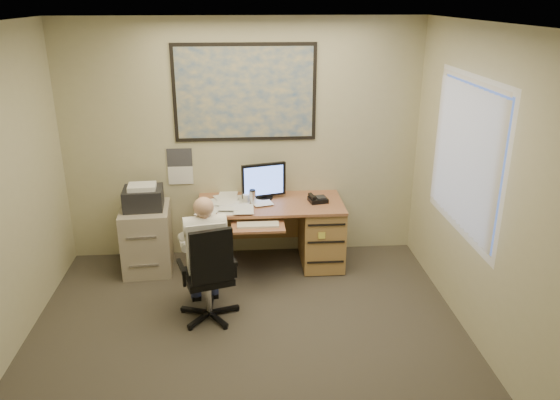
{
  "coord_description": "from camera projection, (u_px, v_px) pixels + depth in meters",
  "views": [
    {
      "loc": [
        -0.02,
        -3.73,
        2.9
      ],
      "look_at": [
        0.35,
        1.3,
        1.0
      ],
      "focal_mm": 35.0,
      "sensor_mm": 36.0,
      "label": 1
    }
  ],
  "objects": [
    {
      "name": "room_shell",
      "position": [
        246.0,
        219.0,
        4.03
      ],
      "size": [
        4.0,
        4.5,
        2.7
      ],
      "color": "#38332B",
      "rests_on": "ground"
    },
    {
      "name": "desk",
      "position": [
        299.0,
        226.0,
        6.16
      ],
      "size": [
        1.6,
        0.97,
        1.15
      ],
      "color": "#A16745",
      "rests_on": "ground"
    },
    {
      "name": "world_map",
      "position": [
        245.0,
        93.0,
        5.91
      ],
      "size": [
        1.56,
        0.03,
        1.06
      ],
      "primitive_type": "cube",
      "color": "#1E4C93",
      "rests_on": "room_shell"
    },
    {
      "name": "wall_calendar",
      "position": [
        180.0,
        167.0,
        6.16
      ],
      "size": [
        0.28,
        0.01,
        0.42
      ],
      "primitive_type": "cube",
      "color": "white",
      "rests_on": "room_shell"
    },
    {
      "name": "window_blinds",
      "position": [
        466.0,
        157.0,
        4.84
      ],
      "size": [
        0.06,
        1.4,
        1.3
      ],
      "primitive_type": null,
      "color": "beige",
      "rests_on": "room_shell"
    },
    {
      "name": "filing_cabinet",
      "position": [
        147.0,
        233.0,
        6.03
      ],
      "size": [
        0.56,
        0.66,
        1.0
      ],
      "rotation": [
        0.0,
        0.0,
        0.07
      ],
      "color": "#A89C87",
      "rests_on": "ground"
    },
    {
      "name": "office_chair",
      "position": [
        207.0,
        292.0,
        5.11
      ],
      "size": [
        0.73,
        0.73,
        0.99
      ],
      "rotation": [
        0.0,
        0.0,
        0.29
      ],
      "color": "black",
      "rests_on": "ground"
    },
    {
      "name": "person",
      "position": [
        207.0,
        258.0,
        5.07
      ],
      "size": [
        0.61,
        0.78,
        1.21
      ],
      "primitive_type": null,
      "rotation": [
        0.0,
        0.0,
        0.18
      ],
      "color": "white",
      "rests_on": "office_chair"
    }
  ]
}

